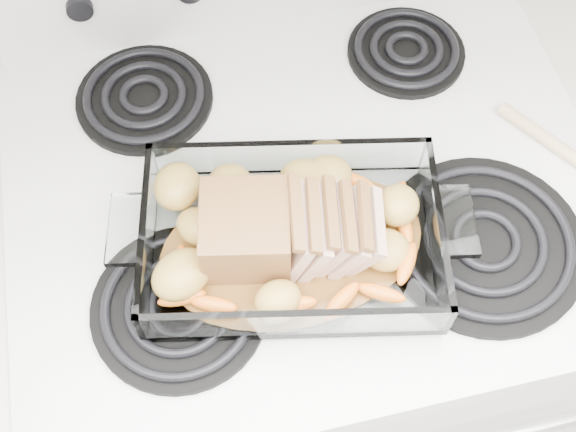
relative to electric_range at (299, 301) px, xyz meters
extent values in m
cube|color=silver|center=(0.00, 0.00, -0.02)|extent=(0.76, 0.65, 0.92)
cube|color=silver|center=(0.00, 0.00, 0.44)|extent=(0.78, 0.67, 0.02)
cylinder|color=black|center=(-0.19, -0.16, 0.46)|extent=(0.21, 0.21, 0.01)
cylinder|color=black|center=(0.19, -0.16, 0.46)|extent=(0.25, 0.25, 0.01)
cylinder|color=black|center=(-0.19, 0.16, 0.46)|extent=(0.19, 0.19, 0.01)
cylinder|color=black|center=(0.19, 0.16, 0.46)|extent=(0.17, 0.17, 0.01)
cylinder|color=black|center=(-0.25, 0.26, 0.54)|extent=(0.04, 0.02, 0.04)
cube|color=silver|center=(-0.04, -0.12, 0.47)|extent=(0.35, 0.23, 0.01)
cube|color=silver|center=(-0.04, -0.23, 0.50)|extent=(0.35, 0.01, 0.06)
cube|color=silver|center=(-0.04, -0.01, 0.50)|extent=(0.35, 0.01, 0.06)
cube|color=silver|center=(-0.22, -0.12, 0.50)|extent=(0.01, 0.23, 0.06)
cube|color=silver|center=(0.13, -0.12, 0.50)|extent=(0.01, 0.23, 0.06)
cylinder|color=brown|center=(-0.04, -0.12, 0.47)|extent=(0.20, 0.20, 0.00)
cube|color=#946133|center=(-0.10, -0.12, 0.51)|extent=(0.10, 0.10, 0.08)
cube|color=#C2A891|center=(-0.04, -0.12, 0.51)|extent=(0.04, 0.10, 0.08)
cube|color=#C2A891|center=(-0.02, -0.12, 0.51)|extent=(0.04, 0.10, 0.07)
cube|color=#C2A891|center=(0.00, -0.12, 0.51)|extent=(0.04, 0.09, 0.07)
cube|color=#C2A891|center=(0.02, -0.12, 0.50)|extent=(0.05, 0.09, 0.07)
cube|color=#C2A891|center=(0.04, -0.12, 0.50)|extent=(0.05, 0.09, 0.06)
ellipsoid|color=orange|center=(-0.19, -0.19, 0.48)|extent=(0.06, 0.02, 0.02)
ellipsoid|color=orange|center=(0.07, -0.19, 0.48)|extent=(0.06, 0.02, 0.02)
ellipsoid|color=orange|center=(0.11, -0.10, 0.48)|extent=(0.06, 0.02, 0.02)
ellipsoid|color=orange|center=(-0.20, -0.08, 0.48)|extent=(0.06, 0.02, 0.02)
ellipsoid|color=#B58B35|center=(-0.20, -0.04, 0.49)|extent=(0.06, 0.05, 0.04)
ellipsoid|color=#B58B35|center=(-0.02, -0.03, 0.49)|extent=(0.06, 0.05, 0.04)
ellipsoid|color=#B58B35|center=(0.08, -0.14, 0.49)|extent=(0.06, 0.05, 0.04)
cylinder|color=#D9BE83|center=(0.34, -0.06, 0.46)|extent=(0.13, 0.19, 0.02)
camera|label=1|loc=(-0.14, -0.51, 1.25)|focal=45.00mm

